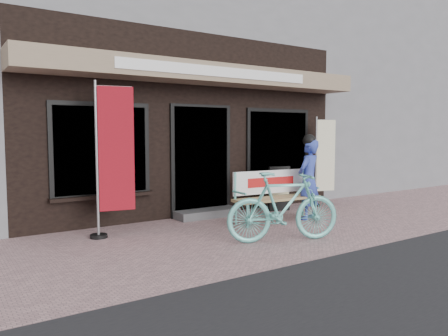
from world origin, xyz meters
TOP-DOWN VIEW (x-y plane):
  - ground at (0.00, 0.00)m, footprint 70.00×70.00m
  - storefront at (0.00, 4.96)m, footprint 7.00×6.77m
  - neighbor_right_near at (8.50, 5.50)m, footprint 10.00×7.00m
  - bench at (0.85, 0.75)m, footprint 1.76×0.57m
  - person at (1.50, 0.51)m, footprint 0.64×0.52m
  - bicycle at (-0.04, -0.52)m, footprint 1.84×1.08m
  - nobori_red at (-2.07, 1.20)m, footprint 0.73×0.31m
  - nobori_cream at (2.86, 1.41)m, footprint 0.59×0.28m
  - menu_stand at (1.63, 1.50)m, footprint 0.48×0.22m

SIDE VIEW (x-z plane):
  - ground at x=0.00m, z-range 0.00..0.00m
  - menu_stand at x=1.63m, z-range 0.01..0.95m
  - bicycle at x=-0.04m, z-range 0.00..1.07m
  - bench at x=0.85m, z-range 0.08..1.02m
  - person at x=1.50m, z-range -0.01..1.61m
  - nobori_cream at x=2.86m, z-range 0.03..2.03m
  - nobori_red at x=-2.07m, z-range 0.04..2.49m
  - neighbor_right_near at x=8.50m, z-range 0.00..5.60m
  - storefront at x=0.00m, z-range -0.01..5.99m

